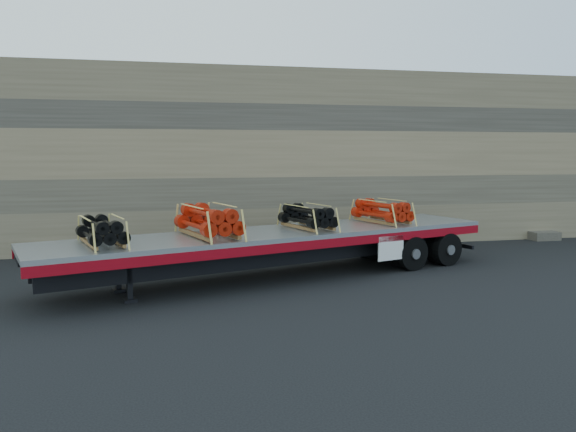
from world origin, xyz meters
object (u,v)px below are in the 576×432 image
Objects in this scene: bundle_midrear at (307,217)px; trailer at (277,254)px; bundle_front at (102,232)px; bundle_midfront at (208,222)px; bundle_rear at (382,212)px.

trailer is at bearing -180.00° from bundle_midrear.
trailer is 7.36× the size of bundle_front.
bundle_midfront is 1.15× the size of bundle_rear.
bundle_front is at bearing 180.00° from bundle_rear.
bundle_midfront is at bearing 180.00° from bundle_rear.
bundle_front is at bearing 180.00° from bundle_midrear.
bundle_midrear is (3.11, 0.97, -0.07)m from bundle_midfront.
bundle_front is 0.94× the size of bundle_rear.
bundle_midrear reaches higher than bundle_front.
trailer is 5.20m from bundle_front.
bundle_rear is (5.91, 1.84, -0.06)m from bundle_midfront.
bundle_midfront reaches higher than trailer.
bundle_rear reaches higher than bundle_front.
bundle_midrear is at bearing -0.00° from bundle_midfront.
trailer is 1.50m from bundle_midrear.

